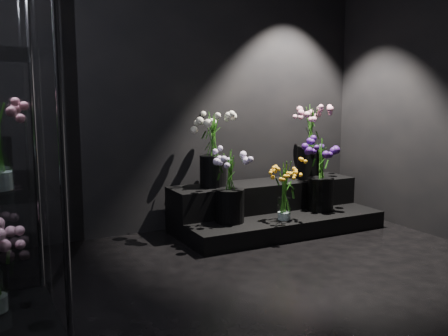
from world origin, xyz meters
TOP-DOWN VIEW (x-y plane):
  - floor at (0.00, 0.00)m, footprint 4.00×4.00m
  - wall_back at (0.00, 2.00)m, footprint 4.00×0.00m
  - display_riser at (0.82, 1.61)m, footprint 1.94×0.86m
  - bouquet_orange_bells at (0.74, 1.27)m, footprint 0.31×0.31m
  - bouquet_lilac at (0.27, 1.42)m, footprint 0.49×0.49m
  - bouquet_purple at (1.27, 1.42)m, footprint 0.40×0.40m
  - bouquet_cream_roses at (0.26, 1.75)m, footprint 0.47×0.47m
  - bouquet_pink_roses at (1.34, 1.69)m, footprint 0.38×0.38m

SIDE VIEW (x-z plane):
  - floor at x=0.00m, z-range 0.00..0.00m
  - display_riser at x=0.82m, z-range -0.04..0.39m
  - bouquet_orange_bells at x=0.74m, z-range 0.17..0.72m
  - bouquet_lilac at x=0.27m, z-range 0.21..0.85m
  - bouquet_purple at x=1.27m, z-range 0.20..0.89m
  - bouquet_cream_roses at x=0.26m, z-range 0.49..1.19m
  - bouquet_pink_roses at x=1.34m, z-range 0.47..1.24m
  - wall_back at x=0.00m, z-range -0.60..3.40m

